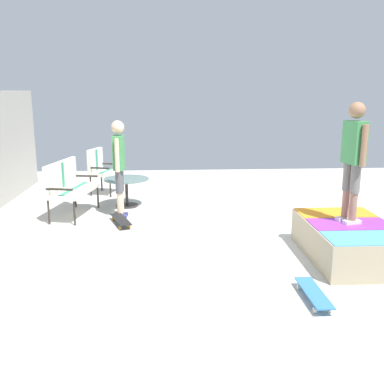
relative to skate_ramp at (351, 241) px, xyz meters
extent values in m
cube|color=beige|center=(1.11, 1.94, -0.30)|extent=(12.00, 12.00, 0.10)
cube|color=tan|center=(0.00, 0.03, -0.01)|extent=(1.74, 1.14, 0.49)
cube|color=#4C99D8|center=(-0.58, 0.03, 0.24)|extent=(0.56, 1.10, 0.01)
cube|color=purple|center=(0.00, 0.03, 0.24)|extent=(0.56, 1.10, 0.01)
cube|color=orange|center=(0.58, 0.03, 0.24)|extent=(0.56, 1.10, 0.01)
cylinder|color=#B2B2B7|center=(0.00, 0.57, 0.21)|extent=(1.66, 0.06, 0.05)
cylinder|color=#2D2823|center=(1.76, 4.14, -0.03)|extent=(0.04, 0.04, 0.44)
cylinder|color=#2D2823|center=(2.91, 3.91, -0.03)|extent=(0.04, 0.04, 0.44)
cylinder|color=#2D2823|center=(1.86, 4.60, -0.03)|extent=(0.04, 0.04, 0.44)
cylinder|color=#2D2823|center=(3.00, 4.37, -0.03)|extent=(0.04, 0.04, 0.44)
cube|color=silver|center=(2.38, 4.26, 0.23)|extent=(1.33, 0.79, 0.08)
cube|color=#338C66|center=(2.38, 4.26, 0.27)|extent=(1.21, 0.34, 0.00)
cube|color=silver|center=(2.43, 4.49, 0.52)|extent=(1.24, 0.32, 0.50)
cube|color=#338C66|center=(2.43, 4.49, 0.52)|extent=(0.11, 0.10, 0.46)
cube|color=#2D2823|center=(1.79, 4.38, 0.39)|extent=(0.13, 0.47, 0.04)
cube|color=#2D2823|center=(2.98, 4.14, 0.39)|extent=(0.13, 0.47, 0.04)
cylinder|color=#2D2823|center=(3.83, 3.78, -0.03)|extent=(0.04, 0.04, 0.44)
cylinder|color=#2D2823|center=(4.34, 3.61, -0.03)|extent=(0.04, 0.04, 0.44)
cylinder|color=#2D2823|center=(3.97, 4.23, -0.03)|extent=(0.04, 0.04, 0.44)
cylinder|color=#2D2823|center=(4.49, 4.06, -0.03)|extent=(0.04, 0.04, 0.44)
cube|color=silver|center=(4.16, 3.92, 0.23)|extent=(0.76, 0.71, 0.08)
cube|color=#338C66|center=(4.16, 3.92, 0.27)|extent=(0.58, 0.27, 0.00)
cube|color=silver|center=(4.23, 4.14, 0.52)|extent=(0.61, 0.27, 0.50)
cube|color=#338C66|center=(4.23, 4.14, 0.52)|extent=(0.12, 0.11, 0.46)
cube|color=#2D2823|center=(3.88, 4.01, 0.39)|extent=(0.18, 0.46, 0.04)
cube|color=#2D2823|center=(4.43, 3.83, 0.39)|extent=(0.18, 0.46, 0.04)
cylinder|color=#2D2823|center=(3.01, 3.35, 0.03)|extent=(0.06, 0.06, 0.55)
cylinder|color=#2D2823|center=(3.01, 3.35, -0.23)|extent=(0.44, 0.44, 0.03)
cylinder|color=slate|center=(3.01, 3.35, 0.31)|extent=(0.90, 0.90, 0.02)
cube|color=navy|center=(2.19, 3.41, -0.22)|extent=(0.12, 0.24, 0.05)
cylinder|color=beige|center=(2.19, 3.41, 0.01)|extent=(0.10, 0.10, 0.42)
cylinder|color=#4C4C51|center=(2.19, 3.41, 0.43)|extent=(0.13, 0.13, 0.42)
cube|color=navy|center=(2.36, 3.40, -0.22)|extent=(0.12, 0.24, 0.05)
cylinder|color=beige|center=(2.36, 3.40, 0.01)|extent=(0.10, 0.10, 0.42)
cylinder|color=#4C4C51|center=(2.36, 3.40, 0.43)|extent=(0.13, 0.13, 0.42)
cube|color=#3F8C4C|center=(2.27, 3.40, 0.94)|extent=(0.33, 0.19, 0.62)
sphere|color=beige|center=(2.27, 3.40, 1.40)|extent=(0.24, 0.24, 0.24)
cylinder|color=beige|center=(2.07, 3.41, 0.92)|extent=(0.08, 0.08, 0.59)
cylinder|color=beige|center=(2.47, 3.39, 0.92)|extent=(0.08, 0.08, 0.59)
cube|color=silver|center=(0.16, 0.06, 0.28)|extent=(0.16, 0.26, 0.05)
cylinder|color=#9E7051|center=(0.16, 0.06, 0.49)|extent=(0.10, 0.10, 0.39)
cylinder|color=slate|center=(0.16, 0.06, 0.88)|extent=(0.13, 0.13, 0.39)
cube|color=silver|center=(0.00, 0.02, 0.28)|extent=(0.16, 0.26, 0.05)
cylinder|color=#9E7051|center=(0.00, 0.02, 0.49)|extent=(0.10, 0.10, 0.39)
cylinder|color=slate|center=(0.00, 0.02, 0.88)|extent=(0.13, 0.13, 0.39)
cube|color=#3F8C4C|center=(0.08, 0.04, 1.36)|extent=(0.35, 0.25, 0.57)
sphere|color=#9E7051|center=(0.08, 0.04, 1.78)|extent=(0.22, 0.22, 0.22)
cylinder|color=#9E7051|center=(0.27, 0.08, 1.34)|extent=(0.08, 0.08, 0.54)
cylinder|color=#9E7051|center=(-0.12, 0.00, 1.34)|extent=(0.08, 0.08, 0.54)
cube|color=black|center=(1.78, 3.36, -0.16)|extent=(0.82, 0.45, 0.02)
cylinder|color=gold|center=(2.07, 3.37, -0.22)|extent=(0.06, 0.05, 0.06)
cylinder|color=gold|center=(2.02, 3.53, -0.22)|extent=(0.06, 0.05, 0.06)
cylinder|color=gold|center=(1.55, 3.19, -0.22)|extent=(0.06, 0.05, 0.06)
cylinder|color=gold|center=(1.49, 3.34, -0.22)|extent=(0.06, 0.05, 0.06)
cube|color=#3372B2|center=(-1.21, 0.93, -0.16)|extent=(0.80, 0.21, 0.02)
cylinder|color=silver|center=(-0.93, 0.85, -0.22)|extent=(0.06, 0.03, 0.06)
cylinder|color=silver|center=(-0.93, 1.01, -0.22)|extent=(0.06, 0.03, 0.06)
cylinder|color=silver|center=(-1.49, 0.85, -0.22)|extent=(0.06, 0.03, 0.06)
cylinder|color=silver|center=(-1.49, 1.01, -0.22)|extent=(0.06, 0.03, 0.06)
camera|label=1|loc=(-5.61, 2.55, 2.03)|focal=40.98mm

